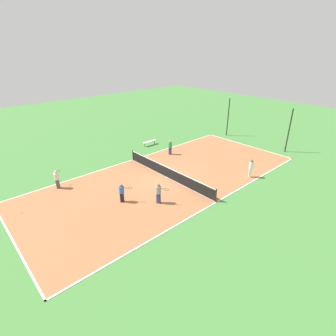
# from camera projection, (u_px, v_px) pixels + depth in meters

# --- Properties ---
(ground_plane) EXTENTS (80.00, 80.00, 0.00)m
(ground_plane) POSITION_uv_depth(u_px,v_px,m) (168.00, 178.00, 21.75)
(ground_plane) COLOR #47843D
(court_surface) EXTENTS (10.25, 23.49, 0.02)m
(court_surface) POSITION_uv_depth(u_px,v_px,m) (168.00, 178.00, 21.75)
(court_surface) COLOR #AD6B42
(court_surface) RESTS_ON ground_plane
(tennis_net) EXTENTS (10.05, 0.10, 0.99)m
(tennis_net) POSITION_uv_depth(u_px,v_px,m) (168.00, 172.00, 21.53)
(tennis_net) COLOR black
(tennis_net) RESTS_ON court_surface
(bench) EXTENTS (0.36, 1.64, 0.45)m
(bench) POSITION_uv_depth(u_px,v_px,m) (150.00, 142.00, 28.78)
(bench) COLOR silver
(bench) RESTS_ON ground_plane
(player_near_blue) EXTENTS (0.86, 0.93, 1.43)m
(player_near_blue) POSITION_uv_depth(u_px,v_px,m) (122.00, 192.00, 18.04)
(player_near_blue) COLOR black
(player_near_blue) RESTS_ON court_surface
(player_near_white) EXTENTS (0.51, 0.51, 1.58)m
(player_near_white) POSITION_uv_depth(u_px,v_px,m) (251.00, 167.00, 21.46)
(player_near_white) COLOR white
(player_near_white) RESTS_ON court_surface
(player_far_white) EXTENTS (0.95, 0.82, 1.47)m
(player_far_white) POSITION_uv_depth(u_px,v_px,m) (57.00, 178.00, 19.81)
(player_far_white) COLOR #4C4C51
(player_far_white) RESTS_ON court_surface
(player_far_green) EXTENTS (0.49, 0.49, 1.47)m
(player_far_green) POSITION_uv_depth(u_px,v_px,m) (170.00, 147.00, 26.08)
(player_far_green) COLOR navy
(player_far_green) RESTS_ON court_surface
(player_baseline_gray) EXTENTS (0.98, 0.73, 1.54)m
(player_baseline_gray) POSITION_uv_depth(u_px,v_px,m) (159.00, 192.00, 17.87)
(player_baseline_gray) COLOR navy
(player_baseline_gray) RESTS_ON court_surface
(tennis_ball_left_sideline) EXTENTS (0.07, 0.07, 0.07)m
(tennis_ball_left_sideline) POSITION_uv_depth(u_px,v_px,m) (22.00, 212.00, 17.13)
(tennis_ball_left_sideline) COLOR #CCE033
(tennis_ball_left_sideline) RESTS_ON court_surface
(tennis_ball_midcourt) EXTENTS (0.07, 0.07, 0.07)m
(tennis_ball_midcourt) POSITION_uv_depth(u_px,v_px,m) (159.00, 189.00, 19.89)
(tennis_ball_midcourt) COLOR #CCE033
(tennis_ball_midcourt) RESTS_ON court_surface
(fence_post_back_left) EXTENTS (0.12, 0.12, 4.46)m
(fence_post_back_left) POSITION_uv_depth(u_px,v_px,m) (228.00, 117.00, 31.21)
(fence_post_back_left) COLOR black
(fence_post_back_left) RESTS_ON ground_plane
(fence_post_back_right) EXTENTS (0.12, 0.12, 4.46)m
(fence_post_back_right) POSITION_uv_depth(u_px,v_px,m) (289.00, 131.00, 26.23)
(fence_post_back_right) COLOR black
(fence_post_back_right) RESTS_ON ground_plane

